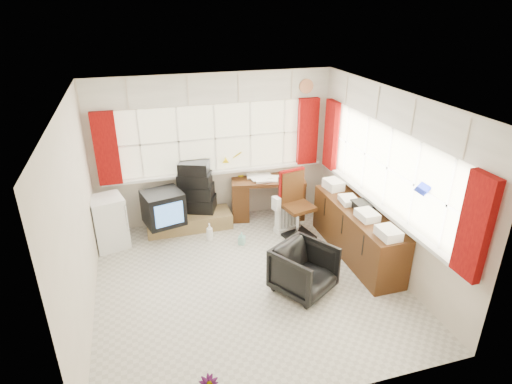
# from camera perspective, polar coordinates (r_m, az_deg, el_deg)

# --- Properties ---
(ground) EXTENTS (4.00, 4.00, 0.00)m
(ground) POSITION_cam_1_polar(r_m,az_deg,el_deg) (6.00, -1.07, -11.78)
(ground) COLOR beige
(ground) RESTS_ON ground
(room_walls) EXTENTS (4.00, 4.00, 4.00)m
(room_walls) POSITION_cam_1_polar(r_m,az_deg,el_deg) (5.25, -1.20, 1.53)
(room_walls) COLOR beige
(room_walls) RESTS_ON ground
(window_back) EXTENTS (3.70, 0.12, 3.60)m
(window_back) POSITION_cam_1_polar(r_m,az_deg,el_deg) (7.22, -5.24, 3.23)
(window_back) COLOR beige
(window_back) RESTS_ON room_walls
(window_right) EXTENTS (0.12, 3.70, 3.60)m
(window_right) POSITION_cam_1_polar(r_m,az_deg,el_deg) (6.23, 16.36, -1.27)
(window_right) COLOR beige
(window_right) RESTS_ON room_walls
(curtains) EXTENTS (3.83, 3.83, 1.15)m
(curtains) POSITION_cam_1_polar(r_m,az_deg,el_deg) (6.36, 4.68, 5.18)
(curtains) COLOR #900D07
(curtains) RESTS_ON room_walls
(overhead_cabinets) EXTENTS (3.98, 3.98, 0.48)m
(overhead_cabinets) POSITION_cam_1_polar(r_m,az_deg,el_deg) (6.22, 5.23, 12.33)
(overhead_cabinets) COLOR white
(overhead_cabinets) RESTS_ON room_walls
(desk) EXTENTS (1.35, 0.85, 0.76)m
(desk) POSITION_cam_1_polar(r_m,az_deg,el_deg) (7.50, 1.54, -0.34)
(desk) COLOR #472510
(desk) RESTS_ON ground
(desk_lamp) EXTENTS (0.18, 0.16, 0.45)m
(desk_lamp) POSITION_cam_1_polar(r_m,az_deg,el_deg) (7.34, -2.12, 4.41)
(desk_lamp) COLOR yellow
(desk_lamp) RESTS_ON desk
(task_chair) EXTENTS (0.54, 0.57, 1.09)m
(task_chair) POSITION_cam_1_polar(r_m,az_deg,el_deg) (6.87, 5.16, -1.24)
(task_chair) COLOR black
(task_chair) RESTS_ON ground
(office_chair) EXTENTS (0.96, 0.97, 0.65)m
(office_chair) POSITION_cam_1_polar(r_m,az_deg,el_deg) (5.69, 6.41, -10.25)
(office_chair) COLOR black
(office_chair) RESTS_ON ground
(radiator) EXTENTS (0.47, 0.29, 0.66)m
(radiator) POSITION_cam_1_polar(r_m,az_deg,el_deg) (7.08, 4.23, -3.19)
(radiator) COLOR white
(radiator) RESTS_ON ground
(credenza) EXTENTS (0.50, 2.00, 0.85)m
(credenza) POSITION_cam_1_polar(r_m,az_deg,el_deg) (6.53, 13.27, -5.16)
(credenza) COLOR #472510
(credenza) RESTS_ON ground
(file_tray) EXTENTS (0.25, 0.32, 0.11)m
(file_tray) POSITION_cam_1_polar(r_m,az_deg,el_deg) (6.37, 14.05, -1.82)
(file_tray) COLOR black
(file_tray) RESTS_ON credenza
(tv_bench) EXTENTS (1.40, 0.50, 0.25)m
(tv_bench) POSITION_cam_1_polar(r_m,az_deg,el_deg) (7.28, -8.89, -3.88)
(tv_bench) COLOR olive
(tv_bench) RESTS_ON ground
(crt_tv) EXTENTS (0.70, 0.66, 0.53)m
(crt_tv) POSITION_cam_1_polar(r_m,az_deg,el_deg) (6.93, -12.25, -2.07)
(crt_tv) COLOR black
(crt_tv) RESTS_ON tv_bench
(hifi_stack) EXTENTS (0.74, 0.61, 0.87)m
(hifi_stack) POSITION_cam_1_polar(r_m,az_deg,el_deg) (7.21, -8.10, 0.48)
(hifi_stack) COLOR black
(hifi_stack) RESTS_ON tv_bench
(mini_fridge) EXTENTS (0.59, 0.59, 0.82)m
(mini_fridge) POSITION_cam_1_polar(r_m,az_deg,el_deg) (6.95, -19.04, -3.82)
(mini_fridge) COLOR white
(mini_fridge) RESTS_ON ground
(spray_bottle_a) EXTENTS (0.12, 0.12, 0.29)m
(spray_bottle_a) POSITION_cam_1_polar(r_m,az_deg,el_deg) (6.88, -6.20, -5.30)
(spray_bottle_a) COLOR white
(spray_bottle_a) RESTS_ON ground
(spray_bottle_b) EXTENTS (0.13, 0.13, 0.21)m
(spray_bottle_b) POSITION_cam_1_polar(r_m,az_deg,el_deg) (6.75, -1.91, -6.18)
(spray_bottle_b) COLOR #94DDCB
(spray_bottle_b) RESTS_ON ground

